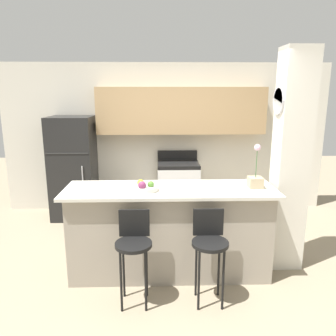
# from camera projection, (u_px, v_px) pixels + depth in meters

# --- Properties ---
(ground_plane) EXTENTS (14.00, 14.00, 0.00)m
(ground_plane) POSITION_uv_depth(u_px,v_px,m) (170.00, 272.00, 3.86)
(ground_plane) COLOR gray
(wall_back) EXTENTS (5.60, 0.38, 2.55)m
(wall_back) POSITION_uv_depth(u_px,v_px,m) (172.00, 126.00, 5.60)
(wall_back) COLOR silver
(wall_back) RESTS_ON ground_plane
(pillar_right) EXTENTS (0.38, 0.32, 2.55)m
(pillar_right) POSITION_uv_depth(u_px,v_px,m) (290.00, 162.00, 3.76)
(pillar_right) COLOR silver
(pillar_right) RESTS_ON ground_plane
(counter_bar) EXTENTS (2.34, 0.70, 1.03)m
(counter_bar) POSITION_uv_depth(u_px,v_px,m) (170.00, 231.00, 3.74)
(counter_bar) COLOR gray
(counter_bar) RESTS_ON ground_plane
(refrigerator) EXTENTS (0.69, 0.67, 1.69)m
(refrigerator) POSITION_uv_depth(u_px,v_px,m) (73.00, 168.00, 5.42)
(refrigerator) COLOR black
(refrigerator) RESTS_ON ground_plane
(stove_range) EXTENTS (0.69, 0.59, 1.07)m
(stove_range) POSITION_uv_depth(u_px,v_px,m) (178.00, 188.00, 5.59)
(stove_range) COLOR white
(stove_range) RESTS_ON ground_plane
(bar_stool_left) EXTENTS (0.36, 0.36, 0.94)m
(bar_stool_left) POSITION_uv_depth(u_px,v_px,m) (134.00, 244.00, 3.18)
(bar_stool_left) COLOR black
(bar_stool_left) RESTS_ON ground_plane
(bar_stool_right) EXTENTS (0.36, 0.36, 0.94)m
(bar_stool_right) POSITION_uv_depth(u_px,v_px,m) (209.00, 243.00, 3.20)
(bar_stool_right) COLOR black
(bar_stool_right) RESTS_ON ground_plane
(orchid_vase) EXTENTS (0.15, 0.15, 0.49)m
(orchid_vase) POSITION_uv_depth(u_px,v_px,m) (255.00, 178.00, 3.63)
(orchid_vase) COLOR tan
(orchid_vase) RESTS_ON counter_bar
(fruit_bowl) EXTENTS (0.29, 0.29, 0.12)m
(fruit_bowl) POSITION_uv_depth(u_px,v_px,m) (145.00, 187.00, 3.52)
(fruit_bowl) COLOR silver
(fruit_bowl) RESTS_ON counter_bar
(trash_bin) EXTENTS (0.28, 0.28, 0.38)m
(trash_bin) POSITION_uv_depth(u_px,v_px,m) (107.00, 209.00, 5.36)
(trash_bin) COLOR black
(trash_bin) RESTS_ON ground_plane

